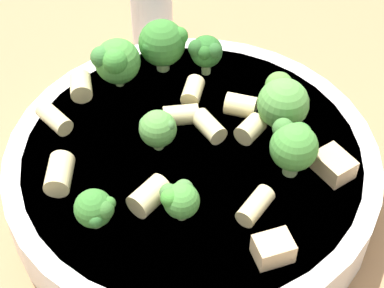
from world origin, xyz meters
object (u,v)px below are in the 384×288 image
rigatoni_1 (213,128)px  rigatoni_4 (59,174)px  rigatoni_6 (241,106)px  broccoli_floret_7 (95,209)px  chicken_chunk_1 (334,165)px  rigatoni_2 (250,129)px  rigatoni_5 (255,206)px  rigatoni_7 (81,86)px  rigatoni_8 (181,115)px  broccoli_floret_3 (162,43)px  broccoli_floret_5 (116,61)px  rigatoni_0 (54,118)px  rigatoni_3 (144,193)px  rigatoni_9 (193,91)px  chicken_chunk_0 (273,249)px  broccoli_floret_2 (206,52)px  broccoli_floret_4 (179,199)px  broccoli_floret_0 (283,100)px  broccoli_floret_6 (158,129)px  pasta_bowl (192,170)px  broccoli_floret_1 (294,145)px

rigatoni_1 → rigatoni_4: (-0.07, -0.09, 0.00)m
rigatoni_4 → rigatoni_6: (0.07, 0.12, -0.00)m
broccoli_floret_7 → chicken_chunk_1: size_ratio=1.13×
rigatoni_2 → rigatoni_5: size_ratio=0.72×
rigatoni_7 → rigatoni_8: bearing=9.3°
rigatoni_2 → rigatoni_5: rigatoni_2 is taller
rigatoni_6 → rigatoni_2: bearing=-45.1°
broccoli_floret_3 → broccoli_floret_5: size_ratio=1.09×
broccoli_floret_5 → rigatoni_8: broccoli_floret_5 is taller
rigatoni_0 → rigatoni_3: size_ratio=1.11×
rigatoni_0 → broccoli_floret_3: bearing=70.8°
rigatoni_3 → rigatoni_4: bearing=-165.1°
broccoli_floret_7 → rigatoni_9: 0.14m
rigatoni_8 → chicken_chunk_0: 0.13m
rigatoni_2 → rigatoni_7: size_ratio=0.94×
broccoli_floret_2 → chicken_chunk_0: bearing=-46.1°
rigatoni_0 → broccoli_floret_4: bearing=-10.6°
rigatoni_5 → rigatoni_8: size_ratio=1.10×
broccoli_floret_7 → rigatoni_3: bearing=64.4°
rigatoni_4 → rigatoni_8: 0.10m
rigatoni_1 → rigatoni_5: rigatoni_1 is taller
broccoli_floret_7 → rigatoni_9: size_ratio=1.24×
broccoli_floret_0 → broccoli_floret_3: (-0.11, 0.01, 0.00)m
broccoli_floret_2 → rigatoni_1: (0.04, -0.06, -0.02)m
rigatoni_8 → broccoli_floret_0: bearing=29.6°
rigatoni_3 → rigatoni_5: size_ratio=0.92×
broccoli_floret_2 → rigatoni_6: (0.05, -0.03, -0.01)m
broccoli_floret_2 → rigatoni_7: size_ratio=1.59×
rigatoni_2 → broccoli_floret_3: bearing=161.8°
rigatoni_1 → chicken_chunk_1: bearing=7.6°
broccoli_floret_3 → broccoli_floret_4: size_ratio=1.59×
rigatoni_9 → broccoli_floret_5: bearing=-163.0°
broccoli_floret_6 → rigatoni_6: bearing=60.8°
rigatoni_2 → broccoli_floret_7: bearing=-111.0°
rigatoni_9 → rigatoni_4: bearing=-105.3°
pasta_bowl → rigatoni_8: 0.04m
rigatoni_4 → chicken_chunk_0: size_ratio=1.21×
broccoli_floret_5 → chicken_chunk_0: broccoli_floret_5 is taller
rigatoni_0 → rigatoni_1: size_ratio=1.11×
broccoli_floret_3 → broccoli_floret_5: (-0.02, -0.04, -0.00)m
rigatoni_2 → chicken_chunk_1: 0.07m
broccoli_floret_0 → broccoli_floret_1: bearing=-55.8°
chicken_chunk_1 → rigatoni_9: bearing=173.1°
broccoli_floret_0 → rigatoni_5: broccoli_floret_0 is taller
broccoli_floret_6 → rigatoni_3: broccoli_floret_6 is taller
broccoli_floret_2 → broccoli_floret_4: bearing=-66.2°
rigatoni_5 → rigatoni_9: bearing=141.4°
rigatoni_4 → rigatoni_5: size_ratio=0.99×
pasta_bowl → chicken_chunk_1: chicken_chunk_1 is taller
broccoli_floret_1 → rigatoni_9: size_ratio=1.77×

